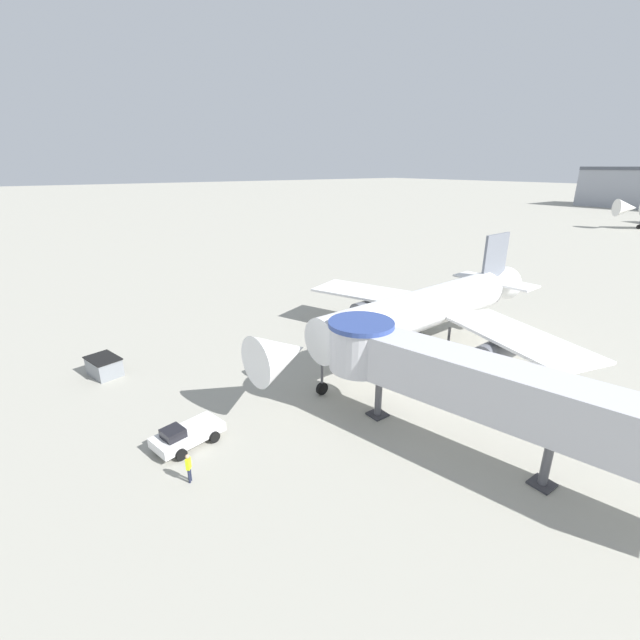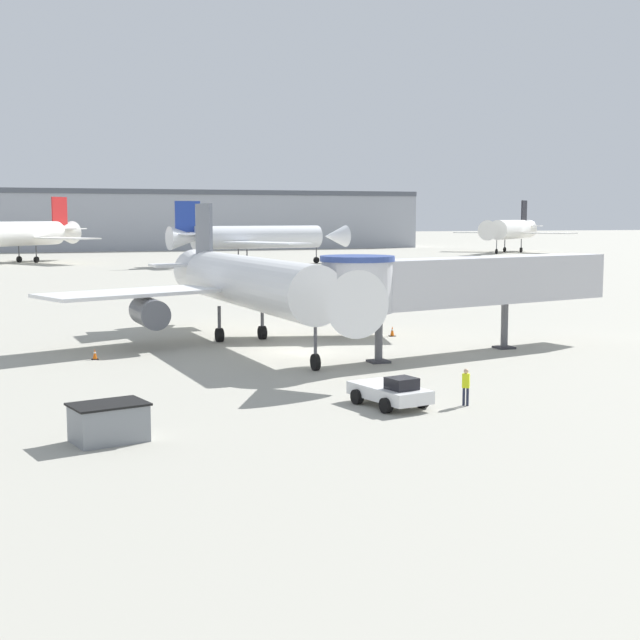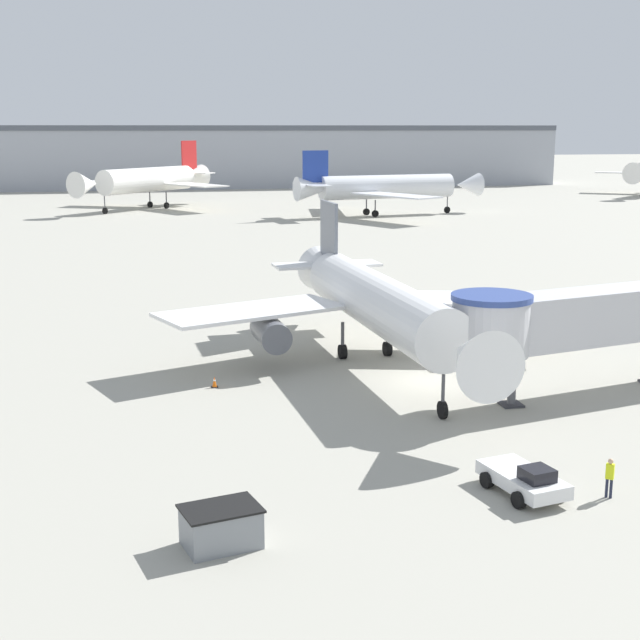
{
  "view_description": "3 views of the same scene",
  "coord_description": "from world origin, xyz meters",
  "px_view_note": "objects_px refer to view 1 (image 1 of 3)",
  "views": [
    {
      "loc": [
        20.44,
        -22.17,
        15.01
      ],
      "look_at": [
        -5.37,
        -3.48,
        3.48
      ],
      "focal_mm": 24.0,
      "sensor_mm": 36.0,
      "label": 1
    },
    {
      "loc": [
        -16.3,
        -50.68,
        8.13
      ],
      "look_at": [
        0.42,
        -4.13,
        2.39
      ],
      "focal_mm": 50.0,
      "sensor_mm": 36.0,
      "label": 2
    },
    {
      "loc": [
        -15.14,
        -46.91,
        14.19
      ],
      "look_at": [
        -4.97,
        3.19,
        3.12
      ],
      "focal_mm": 50.0,
      "sensor_mm": 36.0,
      "label": 3
    }
  ],
  "objects_px": {
    "main_airplane": "(423,311)",
    "pushback_tug_white": "(186,435)",
    "traffic_cone_port_wing": "(321,324)",
    "jet_bridge": "(468,381)",
    "service_container_gray": "(104,366)",
    "traffic_cone_starboard_wing": "(540,399)",
    "ground_crew_marshaller": "(189,466)"
  },
  "relations": [
    {
      "from": "service_container_gray",
      "to": "traffic_cone_port_wing",
      "type": "xyz_separation_m",
      "value": [
        1.41,
        19.34,
        -0.42
      ]
    },
    {
      "from": "jet_bridge",
      "to": "traffic_cone_port_wing",
      "type": "relative_size",
      "value": 32.76
    },
    {
      "from": "main_airplane",
      "to": "jet_bridge",
      "type": "relative_size",
      "value": 1.42
    },
    {
      "from": "pushback_tug_white",
      "to": "jet_bridge",
      "type": "bearing_deg",
      "value": 39.96
    },
    {
      "from": "ground_crew_marshaller",
      "to": "pushback_tug_white",
      "type": "bearing_deg",
      "value": 23.16
    },
    {
      "from": "main_airplane",
      "to": "pushback_tug_white",
      "type": "bearing_deg",
      "value": -91.51
    },
    {
      "from": "traffic_cone_port_wing",
      "to": "traffic_cone_starboard_wing",
      "type": "distance_m",
      "value": 20.47
    },
    {
      "from": "main_airplane",
      "to": "pushback_tug_white",
      "type": "xyz_separation_m",
      "value": [
        0.71,
        -20.25,
        -3.23
      ]
    },
    {
      "from": "main_airplane",
      "to": "service_container_gray",
      "type": "distance_m",
      "value": 25.24
    },
    {
      "from": "main_airplane",
      "to": "jet_bridge",
      "type": "height_order",
      "value": "main_airplane"
    },
    {
      "from": "traffic_cone_port_wing",
      "to": "ground_crew_marshaller",
      "type": "height_order",
      "value": "ground_crew_marshaller"
    },
    {
      "from": "main_airplane",
      "to": "pushback_tug_white",
      "type": "relative_size",
      "value": 6.96
    },
    {
      "from": "main_airplane",
      "to": "ground_crew_marshaller",
      "type": "bearing_deg",
      "value": -83.3
    },
    {
      "from": "main_airplane",
      "to": "traffic_cone_port_wing",
      "type": "distance_m",
      "value": 11.03
    },
    {
      "from": "service_container_gray",
      "to": "ground_crew_marshaller",
      "type": "relative_size",
      "value": 1.88
    },
    {
      "from": "jet_bridge",
      "to": "ground_crew_marshaller",
      "type": "distance_m",
      "value": 14.98
    },
    {
      "from": "service_container_gray",
      "to": "jet_bridge",
      "type": "bearing_deg",
      "value": 33.36
    },
    {
      "from": "traffic_cone_starboard_wing",
      "to": "pushback_tug_white",
      "type": "bearing_deg",
      "value": -114.54
    },
    {
      "from": "traffic_cone_port_wing",
      "to": "main_airplane",
      "type": "bearing_deg",
      "value": 16.39
    },
    {
      "from": "main_airplane",
      "to": "ground_crew_marshaller",
      "type": "relative_size",
      "value": 18.0
    },
    {
      "from": "service_container_gray",
      "to": "traffic_cone_starboard_wing",
      "type": "distance_m",
      "value": 31.37
    },
    {
      "from": "service_container_gray",
      "to": "traffic_cone_starboard_wing",
      "type": "bearing_deg",
      "value": 46.51
    },
    {
      "from": "traffic_cone_port_wing",
      "to": "ground_crew_marshaller",
      "type": "bearing_deg",
      "value": -52.85
    },
    {
      "from": "jet_bridge",
      "to": "traffic_cone_port_wing",
      "type": "distance_m",
      "value": 21.22
    },
    {
      "from": "jet_bridge",
      "to": "ground_crew_marshaller",
      "type": "height_order",
      "value": "jet_bridge"
    },
    {
      "from": "service_container_gray",
      "to": "traffic_cone_port_wing",
      "type": "height_order",
      "value": "service_container_gray"
    },
    {
      "from": "main_airplane",
      "to": "traffic_cone_starboard_wing",
      "type": "bearing_deg",
      "value": -0.9
    },
    {
      "from": "main_airplane",
      "to": "ground_crew_marshaller",
      "type": "distance_m",
      "value": 21.75
    },
    {
      "from": "service_container_gray",
      "to": "traffic_cone_starboard_wing",
      "type": "relative_size",
      "value": 4.43
    },
    {
      "from": "main_airplane",
      "to": "service_container_gray",
      "type": "bearing_deg",
      "value": -120.65
    },
    {
      "from": "ground_crew_marshaller",
      "to": "main_airplane",
      "type": "bearing_deg",
      "value": -39.53
    },
    {
      "from": "traffic_cone_port_wing",
      "to": "ground_crew_marshaller",
      "type": "distance_m",
      "value": 22.92
    }
  ]
}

